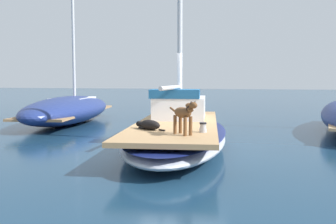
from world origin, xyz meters
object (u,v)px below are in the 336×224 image
at_px(dog_brown, 184,114).
at_px(coiled_rope, 149,126).
at_px(sailboat_main, 177,135).
at_px(moored_boat_port_side, 69,109).
at_px(dog_black, 149,125).
at_px(deck_winch, 203,128).

xyz_separation_m(dog_brown, coiled_rope, (-1.05, 1.11, -0.40)).
xyz_separation_m(sailboat_main, dog_brown, (0.60, -2.17, 0.75)).
height_order(sailboat_main, moored_boat_port_side, moored_boat_port_side).
bearing_deg(dog_black, dog_brown, -33.55).
distance_m(deck_winch, moored_boat_port_side, 8.81).
bearing_deg(sailboat_main, moored_boat_port_side, 140.98).
bearing_deg(moored_boat_port_side, dog_brown, -47.45).
bearing_deg(dog_black, coiled_rope, 105.42).
relative_size(dog_brown, moored_boat_port_side, 0.09).
relative_size(coiled_rope, moored_boat_port_side, 0.04).
bearing_deg(moored_boat_port_side, sailboat_main, -39.02).
distance_m(deck_winch, coiled_rope, 1.53).
bearing_deg(sailboat_main, dog_black, -100.90).
distance_m(sailboat_main, dog_black, 1.65).
distance_m(dog_brown, moored_boat_port_side, 8.92).
relative_size(sailboat_main, dog_brown, 10.35).
xyz_separation_m(sailboat_main, dog_black, (-0.30, -1.57, 0.43)).
height_order(dog_brown, coiled_rope, dog_brown).
height_order(dog_brown, moored_boat_port_side, moored_boat_port_side).
xyz_separation_m(deck_winch, moored_boat_port_side, (-6.34, 6.12, -0.19)).
height_order(coiled_rope, moored_boat_port_side, moored_boat_port_side).
bearing_deg(coiled_rope, dog_brown, -46.80).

